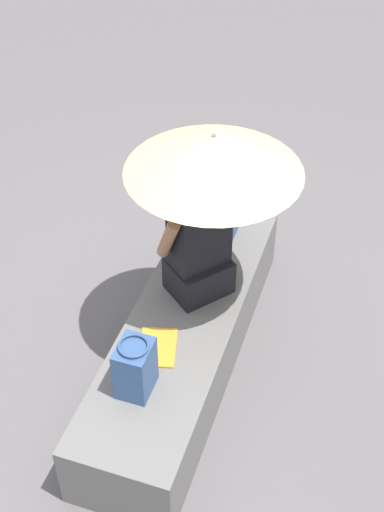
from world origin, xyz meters
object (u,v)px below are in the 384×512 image
(parasol, at_px, (214,154))
(magazine, at_px, (158,347))
(person_seated, at_px, (199,239))
(handbag_black, at_px, (135,368))
(tote_bag_canvas, at_px, (225,212))

(parasol, bearing_deg, magazine, -16.00)
(person_seated, distance_m, parasol, 0.59)
(parasol, bearing_deg, handbag_black, -10.90)
(parasol, bearing_deg, tote_bag_canvas, -171.71)
(person_seated, bearing_deg, handbag_black, -5.46)
(person_seated, bearing_deg, parasol, 84.86)
(handbag_black, xyz_separation_m, magazine, (-0.29, 0.01, -0.15))
(person_seated, distance_m, handbag_black, 0.84)
(tote_bag_canvas, bearing_deg, magazine, -3.51)
(person_seated, distance_m, tote_bag_canvas, 0.58)
(handbag_black, height_order, magazine, handbag_black)
(parasol, relative_size, tote_bag_canvas, 2.97)
(parasol, relative_size, handbag_black, 3.34)
(handbag_black, bearing_deg, person_seated, 174.54)
(parasol, xyz_separation_m, handbag_black, (0.80, -0.15, -0.81))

